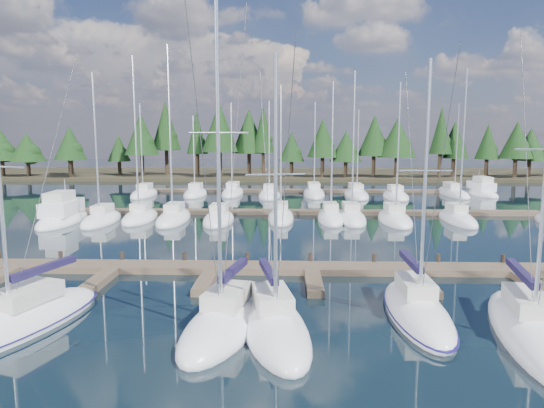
{
  "coord_description": "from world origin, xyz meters",
  "views": [
    {
      "loc": [
        -1.54,
        -10.83,
        8.25
      ],
      "look_at": [
        -2.52,
        22.0,
        3.6
      ],
      "focal_mm": 32.0,
      "sensor_mm": 36.0,
      "label": 1
    }
  ],
  "objects_px": {
    "front_sailboat_4": "(417,311)",
    "motor_yacht_right": "(481,191)",
    "front_sailboat_1": "(20,322)",
    "front_sailboat_3": "(274,325)",
    "main_dock": "(312,271)",
    "front_sailboat_5": "(529,330)",
    "motor_yacht_left": "(62,217)",
    "front_sailboat_2": "(224,322)"
  },
  "relations": [
    {
      "from": "front_sailboat_2",
      "to": "front_sailboat_3",
      "type": "bearing_deg",
      "value": -5.24
    },
    {
      "from": "front_sailboat_5",
      "to": "front_sailboat_2",
      "type": "bearing_deg",
      "value": 178.15
    },
    {
      "from": "front_sailboat_3",
      "to": "front_sailboat_4",
      "type": "xyz_separation_m",
      "value": [
        6.53,
        1.91,
        -0.0
      ]
    },
    {
      "from": "front_sailboat_2",
      "to": "front_sailboat_4",
      "type": "relative_size",
      "value": 1.24
    },
    {
      "from": "front_sailboat_4",
      "to": "main_dock",
      "type": "bearing_deg",
      "value": 123.84
    },
    {
      "from": "front_sailboat_1",
      "to": "motor_yacht_right",
      "type": "xyz_separation_m",
      "value": [
        38.79,
        48.62,
        0.2
      ]
    },
    {
      "from": "main_dock",
      "to": "front_sailboat_2",
      "type": "xyz_separation_m",
      "value": [
        -4.17,
        -8.39,
        0.1
      ]
    },
    {
      "from": "main_dock",
      "to": "front_sailboat_1",
      "type": "height_order",
      "value": "front_sailboat_1"
    },
    {
      "from": "front_sailboat_1",
      "to": "motor_yacht_left",
      "type": "xyz_separation_m",
      "value": [
        -9.99,
        25.53,
        0.26
      ]
    },
    {
      "from": "main_dock",
      "to": "motor_yacht_right",
      "type": "relative_size",
      "value": 5.03
    },
    {
      "from": "front_sailboat_5",
      "to": "motor_yacht_left",
      "type": "distance_m",
      "value": 40.78
    },
    {
      "from": "front_sailboat_1",
      "to": "front_sailboat_3",
      "type": "distance_m",
      "value": 10.98
    },
    {
      "from": "front_sailboat_2",
      "to": "motor_yacht_left",
      "type": "relative_size",
      "value": 1.52
    },
    {
      "from": "front_sailboat_5",
      "to": "motor_yacht_left",
      "type": "relative_size",
      "value": 1.41
    },
    {
      "from": "front_sailboat_1",
      "to": "front_sailboat_4",
      "type": "height_order",
      "value": "front_sailboat_1"
    },
    {
      "from": "motor_yacht_left",
      "to": "front_sailboat_1",
      "type": "bearing_deg",
      "value": -68.62
    },
    {
      "from": "front_sailboat_1",
      "to": "motor_yacht_right",
      "type": "bearing_deg",
      "value": 51.42
    },
    {
      "from": "main_dock",
      "to": "front_sailboat_3",
      "type": "xyz_separation_m",
      "value": [
        -2.06,
        -8.58,
        0.08
      ]
    },
    {
      "from": "front_sailboat_2",
      "to": "motor_yacht_left",
      "type": "distance_m",
      "value": 31.65
    },
    {
      "from": "front_sailboat_3",
      "to": "motor_yacht_left",
      "type": "bearing_deg",
      "value": 129.31
    },
    {
      "from": "front_sailboat_5",
      "to": "front_sailboat_3",
      "type": "bearing_deg",
      "value": 178.83
    },
    {
      "from": "motor_yacht_left",
      "to": "motor_yacht_right",
      "type": "bearing_deg",
      "value": 25.33
    },
    {
      "from": "main_dock",
      "to": "front_sailboat_4",
      "type": "bearing_deg",
      "value": -56.16
    },
    {
      "from": "front_sailboat_1",
      "to": "motor_yacht_left",
      "type": "bearing_deg",
      "value": 111.38
    },
    {
      "from": "front_sailboat_3",
      "to": "front_sailboat_4",
      "type": "distance_m",
      "value": 6.8
    },
    {
      "from": "main_dock",
      "to": "front_sailboat_2",
      "type": "bearing_deg",
      "value": -116.46
    },
    {
      "from": "front_sailboat_4",
      "to": "motor_yacht_right",
      "type": "relative_size",
      "value": 1.4
    },
    {
      "from": "front_sailboat_4",
      "to": "front_sailboat_1",
      "type": "bearing_deg",
      "value": -174.06
    },
    {
      "from": "front_sailboat_4",
      "to": "front_sailboat_5",
      "type": "height_order",
      "value": "front_sailboat_5"
    },
    {
      "from": "front_sailboat_4",
      "to": "motor_yacht_right",
      "type": "xyz_separation_m",
      "value": [
        21.28,
        46.8,
        0.19
      ]
    },
    {
      "from": "front_sailboat_2",
      "to": "motor_yacht_right",
      "type": "bearing_deg",
      "value": 58.33
    },
    {
      "from": "front_sailboat_3",
      "to": "front_sailboat_5",
      "type": "bearing_deg",
      "value": -1.17
    },
    {
      "from": "main_dock",
      "to": "motor_yacht_right",
      "type": "height_order",
      "value": "motor_yacht_right"
    },
    {
      "from": "front_sailboat_1",
      "to": "front_sailboat_4",
      "type": "distance_m",
      "value": 17.61
    },
    {
      "from": "front_sailboat_3",
      "to": "front_sailboat_1",
      "type": "bearing_deg",
      "value": 179.53
    },
    {
      "from": "main_dock",
      "to": "front_sailboat_5",
      "type": "xyz_separation_m",
      "value": [
        8.52,
        -8.8,
        0.08
      ]
    },
    {
      "from": "motor_yacht_right",
      "to": "front_sailboat_1",
      "type": "bearing_deg",
      "value": -128.58
    },
    {
      "from": "front_sailboat_1",
      "to": "front_sailboat_3",
      "type": "height_order",
      "value": "front_sailboat_1"
    },
    {
      "from": "front_sailboat_3",
      "to": "motor_yacht_right",
      "type": "relative_size",
      "value": 1.4
    },
    {
      "from": "front_sailboat_4",
      "to": "front_sailboat_2",
      "type": "bearing_deg",
      "value": -168.77
    },
    {
      "from": "front_sailboat_5",
      "to": "motor_yacht_right",
      "type": "bearing_deg",
      "value": 70.6
    },
    {
      "from": "main_dock",
      "to": "front_sailboat_4",
      "type": "distance_m",
      "value": 8.03
    }
  ]
}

